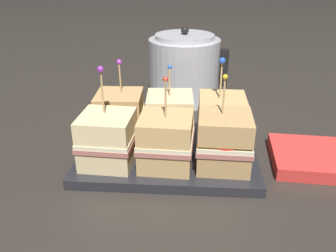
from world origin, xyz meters
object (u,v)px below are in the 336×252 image
object	(u,v)px
sandwich_front_left	(108,139)
sandwich_front_center	(164,141)
sandwich_back_right	(221,119)
sandwich_back_center	(170,117)
sandwich_back_left	(120,115)
kettle_steel	(184,68)
serving_platter	(168,154)
napkin_stack	(310,157)
sandwich_front_right	(224,141)

from	to	relation	value
sandwich_front_left	sandwich_front_center	world-z (taller)	sandwich_front_left
sandwich_back_right	sandwich_back_center	bearing A→B (deg)	179.86
sandwich_back_left	kettle_steel	world-z (taller)	kettle_steel
sandwich_back_left	serving_platter	bearing A→B (deg)	-28.09
sandwich_back_right	kettle_steel	size ratio (longest dim) A/B	0.82
sandwich_back_left	sandwich_back_right	size ratio (longest dim) A/B	0.94
sandwich_back_center	sandwich_back_left	bearing A→B (deg)	177.76
kettle_steel	napkin_stack	distance (m)	0.41
sandwich_front_left	napkin_stack	xyz separation A→B (m)	(0.37, 0.05, -0.05)
sandwich_back_right	napkin_stack	xyz separation A→B (m)	(0.17, -0.05, -0.05)
sandwich_front_center	sandwich_back_left	world-z (taller)	sandwich_front_center
kettle_steel	napkin_stack	size ratio (longest dim) A/B	1.38
sandwich_back_center	sandwich_front_center	bearing A→B (deg)	-91.42
sandwich_front_right	sandwich_back_left	world-z (taller)	sandwich_front_right
sandwich_front_left	sandwich_back_center	xyz separation A→B (m)	(0.10, 0.10, -0.00)
sandwich_front_left	sandwich_front_center	xyz separation A→B (m)	(0.10, -0.00, -0.00)
serving_platter	napkin_stack	size ratio (longest dim) A/B	2.20
sandwich_back_right	napkin_stack	size ratio (longest dim) A/B	1.13
sandwich_front_right	kettle_steel	distance (m)	0.38
serving_platter	kettle_steel	bearing A→B (deg)	86.39
serving_platter	kettle_steel	size ratio (longest dim) A/B	1.59
sandwich_back_center	kettle_steel	size ratio (longest dim) A/B	0.74
kettle_steel	napkin_stack	world-z (taller)	kettle_steel
sandwich_front_left	sandwich_front_center	distance (m)	0.10
kettle_steel	sandwich_front_left	bearing A→B (deg)	-107.99
serving_platter	sandwich_front_left	bearing A→B (deg)	-152.95
sandwich_back_left	sandwich_front_left	bearing A→B (deg)	-90.60
sandwich_back_left	kettle_steel	xyz separation A→B (m)	(0.12, 0.27, 0.02)
sandwich_front_right	napkin_stack	bearing A→B (deg)	16.91
sandwich_back_left	kettle_steel	size ratio (longest dim) A/B	0.76
serving_platter	sandwich_back_right	bearing A→B (deg)	25.98
sandwich_front_left	sandwich_front_right	bearing A→B (deg)	1.02
sandwich_front_left	napkin_stack	size ratio (longest dim) A/B	1.16
sandwich_front_center	sandwich_front_right	bearing A→B (deg)	2.05
sandwich_front_center	napkin_stack	xyz separation A→B (m)	(0.27, 0.05, -0.05)
sandwich_back_center	kettle_steel	distance (m)	0.28
sandwich_back_center	napkin_stack	xyz separation A→B (m)	(0.27, -0.05, -0.05)
serving_platter	sandwich_back_right	world-z (taller)	sandwich_back_right
sandwich_back_right	napkin_stack	world-z (taller)	sandwich_back_right
sandwich_front_right	sandwich_back_left	bearing A→B (deg)	152.97
serving_platter	sandwich_front_center	size ratio (longest dim) A/B	2.03
sandwich_front_center	kettle_steel	size ratio (longest dim) A/B	0.79
sandwich_front_center	kettle_steel	world-z (taller)	kettle_steel
sandwich_front_left	sandwich_back_center	size ratio (longest dim) A/B	1.14
sandwich_back_right	kettle_steel	world-z (taller)	kettle_steel
kettle_steel	sandwich_back_left	bearing A→B (deg)	-114.11
sandwich_front_center	sandwich_back_left	size ratio (longest dim) A/B	1.03
sandwich_back_right	sandwich_front_right	bearing A→B (deg)	-91.28
sandwich_front_right	sandwich_back_left	size ratio (longest dim) A/B	1.04
sandwich_front_right	kettle_steel	xyz separation A→B (m)	(-0.08, 0.37, 0.02)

